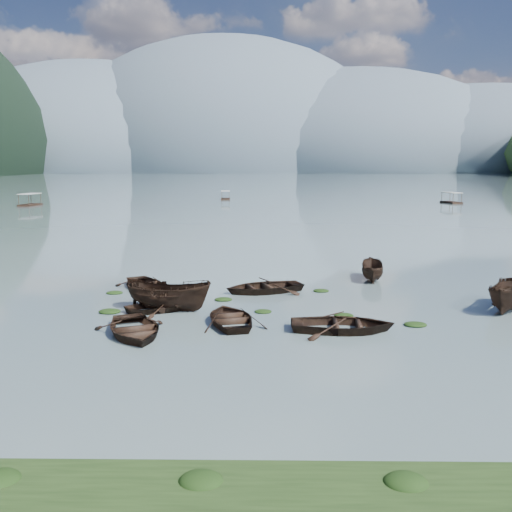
{
  "coord_description": "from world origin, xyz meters",
  "views": [
    {
      "loc": [
        0.54,
        -24.89,
        7.79
      ],
      "look_at": [
        0.0,
        12.0,
        2.0
      ],
      "focal_mm": 40.0,
      "sensor_mm": 36.0,
      "label": 1
    }
  ],
  "objects_px": {
    "pontoon_left": "(30,206)",
    "pontoon_centre": "(226,199)",
    "rowboat_3": "(231,323)",
    "rowboat_0": "(134,335)"
  },
  "relations": [
    {
      "from": "rowboat_0",
      "to": "pontoon_left",
      "type": "height_order",
      "value": "pontoon_left"
    },
    {
      "from": "rowboat_3",
      "to": "pontoon_centre",
      "type": "height_order",
      "value": "pontoon_centre"
    },
    {
      "from": "pontoon_left",
      "to": "rowboat_3",
      "type": "bearing_deg",
      "value": -58.9
    },
    {
      "from": "rowboat_3",
      "to": "pontoon_left",
      "type": "distance_m",
      "value": 97.81
    },
    {
      "from": "rowboat_0",
      "to": "rowboat_3",
      "type": "relative_size",
      "value": 1.07
    },
    {
      "from": "rowboat_0",
      "to": "pontoon_left",
      "type": "distance_m",
      "value": 97.82
    },
    {
      "from": "pontoon_left",
      "to": "rowboat_0",
      "type": "bearing_deg",
      "value": -61.77
    },
    {
      "from": "rowboat_0",
      "to": "pontoon_centre",
      "type": "height_order",
      "value": "pontoon_centre"
    },
    {
      "from": "pontoon_left",
      "to": "pontoon_centre",
      "type": "relative_size",
      "value": 1.18
    },
    {
      "from": "rowboat_0",
      "to": "pontoon_centre",
      "type": "relative_size",
      "value": 0.92
    }
  ]
}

